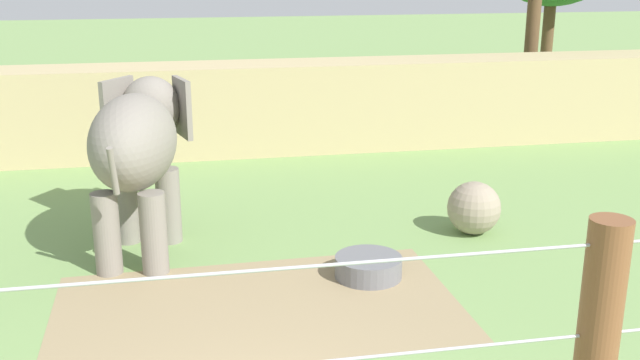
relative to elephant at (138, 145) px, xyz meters
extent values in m
cube|color=#937F5B|center=(1.73, -2.67, -1.93)|extent=(6.09, 3.57, 0.01)
cube|color=tan|center=(1.33, 6.76, -0.76)|extent=(36.00, 1.80, 2.35)
cylinder|color=gray|center=(-0.31, 0.46, -1.24)|extent=(0.44, 0.44, 1.39)
cylinder|color=gray|center=(0.44, 0.34, -1.24)|extent=(0.44, 0.44, 1.39)
cylinder|color=gray|center=(-0.54, -0.94, -1.24)|extent=(0.44, 0.44, 1.39)
cylinder|color=gray|center=(0.21, -1.06, -1.24)|extent=(0.44, 0.44, 1.39)
ellipsoid|color=gray|center=(-0.05, -0.30, 0.13)|extent=(1.80, 2.78, 1.59)
ellipsoid|color=gray|center=(0.22, 1.30, 0.41)|extent=(1.24, 1.15, 1.15)
cube|color=gray|center=(-0.39, 1.30, 0.41)|extent=(0.59, 0.79, 1.09)
cube|color=gray|center=(0.79, 1.10, 0.41)|extent=(0.33, 0.89, 1.09)
cylinder|color=gray|center=(0.29, 1.72, 0.00)|extent=(0.39, 0.53, 0.62)
cylinder|color=gray|center=(0.31, 1.84, -0.43)|extent=(0.32, 0.39, 0.58)
cylinder|color=gray|center=(0.32, 1.91, -0.84)|extent=(0.23, 0.23, 0.55)
cylinder|color=gray|center=(-0.29, -1.72, 0.03)|extent=(0.15, 0.31, 0.79)
sphere|color=gray|center=(6.08, -0.32, -1.43)|extent=(1.01, 1.01, 1.01)
cylinder|color=#B7B7BC|center=(1.33, -9.23, 1.56)|extent=(10.50, 0.02, 0.02)
cylinder|color=slate|center=(3.63, -1.90, -1.76)|extent=(1.10, 1.10, 0.35)
cylinder|color=#38607A|center=(3.63, -1.90, -1.61)|extent=(1.01, 1.01, 0.02)
cylinder|color=brown|center=(12.02, 9.71, 1.12)|extent=(0.44, 0.44, 6.10)
cylinder|color=brown|center=(14.59, 13.56, -0.01)|extent=(0.44, 0.44, 3.83)
camera|label=1|loc=(0.75, -12.73, 3.10)|focal=41.56mm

